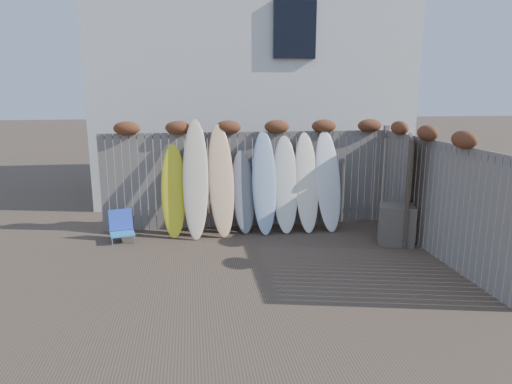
{
  "coord_description": "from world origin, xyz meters",
  "views": [
    {
      "loc": [
        -1.17,
        -6.92,
        2.85
      ],
      "look_at": [
        0.0,
        1.2,
        1.0
      ],
      "focal_mm": 32.0,
      "sensor_mm": 36.0,
      "label": 1
    }
  ],
  "objects": [
    {
      "name": "surfboard_2",
      "position": [
        -0.59,
        1.95,
        1.09
      ],
      "size": [
        0.55,
        0.8,
        2.18
      ],
      "primitive_type": "ellipsoid",
      "rotation": [
        -0.31,
        0.0,
        0.07
      ],
      "color": "#E0B085",
      "rests_on": "ground"
    },
    {
      "name": "surfboard_3",
      "position": [
        -0.14,
        2.04,
        0.82
      ],
      "size": [
        0.51,
        0.63,
        1.65
      ],
      "primitive_type": "ellipsoid",
      "rotation": [
        -0.31,
        0.0,
        0.08
      ],
      "color": "slate",
      "rests_on": "ground"
    },
    {
      "name": "lattice_panel",
      "position": [
        2.92,
        1.12,
        1.0
      ],
      "size": [
        0.61,
        1.23,
        2.0
      ],
      "primitive_type": "cube",
      "rotation": [
        0.0,
        0.0,
        -0.43
      ],
      "color": "#513A31",
      "rests_on": "ground"
    },
    {
      "name": "house",
      "position": [
        0.5,
        6.5,
        3.2
      ],
      "size": [
        8.5,
        5.5,
        6.33
      ],
      "color": "silver",
      "rests_on": "ground"
    },
    {
      "name": "wooden_crate",
      "position": [
        2.61,
        0.84,
        0.37
      ],
      "size": [
        0.78,
        0.72,
        0.74
      ],
      "primitive_type": "cube",
      "rotation": [
        0.0,
        0.0,
        -0.36
      ],
      "color": "brown",
      "rests_on": "ground"
    },
    {
      "name": "ground",
      "position": [
        0.0,
        0.0,
        0.0
      ],
      "size": [
        80.0,
        80.0,
        0.0
      ],
      "primitive_type": "plane",
      "color": "#493A2D"
    },
    {
      "name": "beach_chair",
      "position": [
        -2.53,
        1.76,
        0.27
      ],
      "size": [
        0.53,
        0.56,
        0.59
      ],
      "color": "#2A80D3",
      "rests_on": "ground"
    },
    {
      "name": "surfboard_1",
      "position": [
        -1.09,
        1.9,
        1.14
      ],
      "size": [
        0.54,
        0.83,
        2.29
      ],
      "primitive_type": "ellipsoid",
      "rotation": [
        -0.31,
        0.0,
        -0.06
      ],
      "color": "beige",
      "rests_on": "ground"
    },
    {
      "name": "back_fence",
      "position": [
        0.06,
        2.39,
        1.18
      ],
      "size": [
        6.05,
        0.28,
        2.24
      ],
      "color": "slate",
      "rests_on": "ground"
    },
    {
      "name": "surfboard_7",
      "position": [
        1.61,
        1.97,
        1.01
      ],
      "size": [
        0.56,
        0.75,
        2.03
      ],
      "primitive_type": "ellipsoid",
      "rotation": [
        -0.31,
        0.0,
        0.06
      ],
      "color": "white",
      "rests_on": "ground"
    },
    {
      "name": "surfboard_0",
      "position": [
        -1.53,
        1.99,
        0.9
      ],
      "size": [
        0.49,
        0.65,
        1.8
      ],
      "primitive_type": "ellipsoid",
      "rotation": [
        -0.31,
        0.0,
        -0.01
      ],
      "color": "yellow",
      "rests_on": "ground"
    },
    {
      "name": "surfboard_6",
      "position": [
        1.16,
        1.97,
        1.0
      ],
      "size": [
        0.49,
        0.71,
        1.99
      ],
      "primitive_type": "ellipsoid",
      "rotation": [
        -0.31,
        0.0,
        -0.01
      ],
      "color": "white",
      "rests_on": "ground"
    },
    {
      "name": "right_fence",
      "position": [
        2.99,
        0.25,
        1.14
      ],
      "size": [
        0.28,
        4.4,
        2.24
      ],
      "color": "slate",
      "rests_on": "ground"
    },
    {
      "name": "surfboard_4",
      "position": [
        0.28,
        1.97,
        1.02
      ],
      "size": [
        0.53,
        0.75,
        2.04
      ],
      "primitive_type": "ellipsoid",
      "rotation": [
        -0.31,
        0.0,
        -0.06
      ],
      "color": "#99B3D4",
      "rests_on": "ground"
    },
    {
      "name": "surfboard_5",
      "position": [
        0.72,
        1.98,
        0.97
      ],
      "size": [
        0.56,
        0.72,
        1.93
      ],
      "primitive_type": "ellipsoid",
      "rotation": [
        -0.31,
        0.0,
        -0.07
      ],
      "color": "silver",
      "rests_on": "ground"
    }
  ]
}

